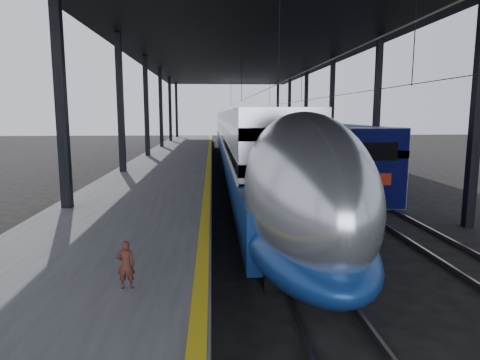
{
  "coord_description": "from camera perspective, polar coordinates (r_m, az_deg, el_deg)",
  "views": [
    {
      "loc": [
        -0.44,
        -10.81,
        4.4
      ],
      "look_at": [
        0.56,
        4.7,
        2.0
      ],
      "focal_mm": 32.0,
      "sensor_mm": 36.0,
      "label": 1
    }
  ],
  "objects": [
    {
      "name": "rails",
      "position": [
        31.5,
        5.36,
        0.85
      ],
      "size": [
        6.52,
        80.0,
        0.16
      ],
      "color": "slate",
      "rests_on": "ground"
    },
    {
      "name": "tgv_train",
      "position": [
        38.91,
        -0.1,
        5.48
      ],
      "size": [
        3.23,
        65.2,
        4.63
      ],
      "color": "#B1B3B8",
      "rests_on": "ground"
    },
    {
      "name": "canopy",
      "position": [
        31.26,
        0.67,
        17.45
      ],
      "size": [
        18.0,
        75.0,
        9.47
      ],
      "color": "black",
      "rests_on": "ground"
    },
    {
      "name": "yellow_strip",
      "position": [
        31.0,
        -4.16,
        2.46
      ],
      "size": [
        0.3,
        80.0,
        0.01
      ],
      "primitive_type": "cube",
      "color": "gold",
      "rests_on": "platform"
    },
    {
      "name": "platform",
      "position": [
        31.21,
        -9.3,
        1.48
      ],
      "size": [
        6.0,
        80.0,
        1.0
      ],
      "primitive_type": "cube",
      "color": "#4C4C4F",
      "rests_on": "ground"
    },
    {
      "name": "second_train",
      "position": [
        46.52,
        5.54,
        5.68
      ],
      "size": [
        2.76,
        56.05,
        3.8
      ],
      "color": "navy",
      "rests_on": "ground"
    },
    {
      "name": "child",
      "position": [
        8.81,
        -14.98,
        -10.85
      ],
      "size": [
        0.37,
        0.26,
        0.97
      ],
      "primitive_type": "imported",
      "rotation": [
        0.0,
        0.0,
        3.22
      ],
      "color": "#462017",
      "rests_on": "platform"
    },
    {
      "name": "ground",
      "position": [
        11.68,
        -1.31,
        -13.35
      ],
      "size": [
        160.0,
        160.0,
        0.0
      ],
      "primitive_type": "plane",
      "color": "black",
      "rests_on": "ground"
    }
  ]
}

